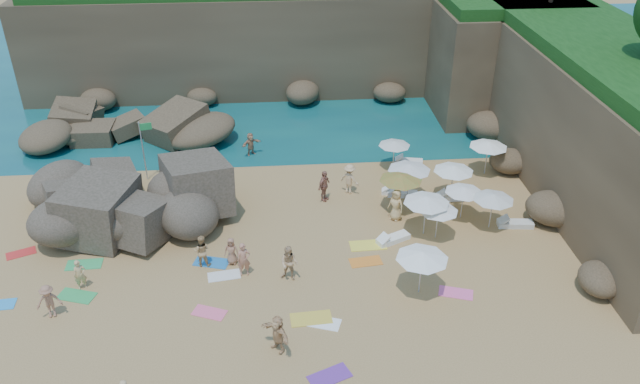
{
  "coord_description": "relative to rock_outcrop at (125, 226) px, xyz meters",
  "views": [
    {
      "loc": [
        -0.32,
        -26.27,
        19.29
      ],
      "look_at": [
        2.0,
        3.0,
        2.0
      ],
      "focal_mm": 35.0,
      "sensor_mm": 36.0,
      "label": 1
    }
  ],
  "objects": [
    {
      "name": "cliff_right",
      "position": [
        27.91,
        4.53,
        4.0
      ],
      "size": [
        8.0,
        30.0,
        8.0
      ],
      "primitive_type": "cube",
      "color": "brown",
      "rests_on": "ground"
    },
    {
      "name": "lounger_2",
      "position": [
        19.01,
        1.45,
        0.15
      ],
      "size": [
        1.92,
        0.65,
        0.3
      ],
      "primitive_type": "cube",
      "rotation": [
        0.0,
        0.0,
        0.0
      ],
      "color": "white",
      "rests_on": "ground"
    },
    {
      "name": "towel_9",
      "position": [
        16.91,
        -7.12,
        0.01
      ],
      "size": [
        1.78,
        1.26,
        0.03
      ],
      "primitive_type": "cube",
      "rotation": [
        0.0,
        0.0,
        -0.32
      ],
      "color": "pink",
      "rests_on": "ground"
    },
    {
      "name": "towel_6",
      "position": [
        10.4,
        -11.86,
        0.02
      ],
      "size": [
        1.93,
        1.47,
        0.03
      ],
      "primitive_type": "cube",
      "rotation": [
        0.0,
        0.0,
        0.4
      ],
      "color": "#6B2F99",
      "rests_on": "ground"
    },
    {
      "name": "towel_5",
      "position": [
        5.77,
        -4.9,
        0.01
      ],
      "size": [
        1.7,
        1.02,
        0.03
      ],
      "primitive_type": "cube",
      "rotation": [
        0.0,
        0.0,
        0.15
      ],
      "color": "silver",
      "rests_on": "ground"
    },
    {
      "name": "person_lie_2",
      "position": [
        6.15,
        -3.91,
        0.2
      ],
      "size": [
        0.93,
        1.57,
        0.4
      ],
      "primitive_type": "imported",
      "rotation": [
        0.0,
        0.0,
        -0.14
      ],
      "color": "#A36F51",
      "rests_on": "ground"
    },
    {
      "name": "parasol_11",
      "position": [
        15.15,
        -6.88,
        2.17
      ],
      "size": [
        2.5,
        2.5,
        2.36
      ],
      "color": "silver",
      "rests_on": "ground"
    },
    {
      "name": "flag_pole",
      "position": [
        0.56,
        5.38,
        2.52
      ],
      "size": [
        0.76,
        0.2,
        3.95
      ],
      "color": "silver",
      "rests_on": "ground"
    },
    {
      "name": "towel_13",
      "position": [
        10.35,
        -8.66,
        0.01
      ],
      "size": [
        1.83,
        1.33,
        0.03
      ],
      "primitive_type": "cube",
      "rotation": [
        0.0,
        0.0,
        -0.34
      ],
      "color": "white",
      "rests_on": "ground"
    },
    {
      "name": "parasol_7",
      "position": [
        16.47,
        -2.0,
        2.17
      ],
      "size": [
        2.49,
        2.49,
        2.36
      ],
      "color": "silver",
      "rests_on": "ground"
    },
    {
      "name": "rock_outcrop",
      "position": [
        0.0,
        0.0,
        0.0
      ],
      "size": [
        9.05,
        6.93,
        3.52
      ],
      "primitive_type": null,
      "rotation": [
        0.0,
        0.0,
        0.04
      ],
      "color": "brown",
      "rests_on": "ground"
    },
    {
      "name": "person_stand_1",
      "position": [
        4.67,
        -3.9,
        0.87
      ],
      "size": [
        0.92,
        0.76,
        1.75
      ],
      "primitive_type": "imported",
      "rotation": [
        0.0,
        0.0,
        3.02
      ],
      "color": "tan",
      "rests_on": "ground"
    },
    {
      "name": "towel_3",
      "position": [
        -1.14,
        -5.9,
        0.02
      ],
      "size": [
        1.94,
        1.38,
        0.03
      ],
      "primitive_type": "cube",
      "rotation": [
        0.0,
        0.0,
        -0.32
      ],
      "color": "green",
      "rests_on": "ground"
    },
    {
      "name": "towel_4",
      "position": [
        9.88,
        -8.36,
        0.02
      ],
      "size": [
        1.93,
        1.06,
        0.03
      ],
      "primitive_type": "cube",
      "rotation": [
        0.0,
        0.0,
        0.07
      ],
      "color": "gold",
      "rests_on": "ground"
    },
    {
      "name": "lounger_3",
      "position": [
        15.66,
        2.33,
        0.12
      ],
      "size": [
        1.61,
        0.82,
        0.24
      ],
      "primitive_type": "cube",
      "rotation": [
        0.0,
        0.0,
        -0.21
      ],
      "color": "white",
      "rests_on": "ground"
    },
    {
      "name": "towel_11",
      "position": [
        -1.38,
        -3.42,
        0.02
      ],
      "size": [
        1.81,
        0.96,
        0.03
      ],
      "primitive_type": "cube",
      "rotation": [
        0.0,
        0.0,
        0.04
      ],
      "color": "#32B260",
      "rests_on": "ground"
    },
    {
      "name": "parasol_8",
      "position": [
        20.25,
        -1.66,
        1.96
      ],
      "size": [
        2.26,
        2.26,
        2.13
      ],
      "color": "silver",
      "rests_on": "ground"
    },
    {
      "name": "cliff_back",
      "position": [
        10.91,
        21.53,
        4.0
      ],
      "size": [
        44.0,
        8.0,
        8.0
      ],
      "primitive_type": "cube",
      "color": "brown",
      "rests_on": "ground"
    },
    {
      "name": "person_stand_2",
      "position": [
        12.95,
        2.71,
        0.95
      ],
      "size": [
        1.28,
        1.15,
        1.9
      ],
      "primitive_type": "imported",
      "rotation": [
        0.0,
        0.0,
        2.49
      ],
      "color": "#DCB17D",
      "rests_on": "ground"
    },
    {
      "name": "person_lie_3",
      "position": [
        8.35,
        -10.17,
        0.24
      ],
      "size": [
        2.42,
        2.4,
        0.47
      ],
      "primitive_type": "imported",
      "rotation": [
        0.0,
        0.0,
        -0.88
      ],
      "color": "tan",
      "rests_on": "ground"
    },
    {
      "name": "towel_8",
      "position": [
        5.08,
        -3.75,
        0.02
      ],
      "size": [
        1.95,
        1.34,
        0.03
      ],
      "primitive_type": "cube",
      "rotation": [
        0.0,
        0.0,
        -0.28
      ],
      "color": "#2273B9",
      "rests_on": "ground"
    },
    {
      "name": "person_lie_4",
      "position": [
        6.8,
        -4.88,
        0.21
      ],
      "size": [
        0.89,
        1.86,
        0.43
      ],
      "primitive_type": "imported",
      "rotation": [
        0.0,
        0.0,
        0.13
      ],
      "color": "#B4765A",
      "rests_on": "ground"
    },
    {
      "name": "parasol_2",
      "position": [
        18.9,
        1.54,
        2.05
      ],
      "size": [
        2.36,
        2.36,
        2.23
      ],
      "color": "silver",
      "rests_on": "ground"
    },
    {
      "name": "cliff_corner",
      "position": [
        25.91,
        16.53,
        4.0
      ],
      "size": [
        10.0,
        12.0,
        8.0
      ],
      "primitive_type": "cube",
      "color": "brown",
      "rests_on": "ground"
    },
    {
      "name": "lounger_0",
      "position": [
        17.32,
        6.18,
        0.14
      ],
      "size": [
        1.92,
        0.97,
        0.29
      ],
      "primitive_type": "cube",
      "rotation": [
        0.0,
        0.0,
        -0.21
      ],
      "color": "white",
      "rests_on": "ground"
    },
    {
      "name": "lounger_1",
      "position": [
        16.1,
        2.06,
        0.14
      ],
      "size": [
        1.87,
        0.87,
        0.28
      ],
      "primitive_type": "cube",
      "rotation": [
        0.0,
        0.0,
        -0.16
      ],
      "color": "silver",
      "rests_on": "ground"
    },
    {
      "name": "parasol_6",
      "position": [
        15.58,
        0.54,
        2.15
      ],
      "size": [
        2.48,
        2.48,
        2.35
      ],
      "color": "silver",
      "rests_on": "ground"
    },
    {
      "name": "person_lie_5",
      "position": [
        9.02,
        -5.42,
        0.35
      ],
      "size": [
        1.49,
        2.06,
        0.7
      ],
      "primitive_type": "imported",
      "rotation": [
        0.0,
        0.0,
        -0.35
      ],
      "color": "tan",
      "rests_on": "ground"
    },
    {
      "name": "person_stand_0",
      "position": [
        -0.98,
        -5.29,
        0.79
      ],
      "size": [
        0.68,
        0.57,
        1.59
      ],
      "primitive_type": "imported",
      "rotation": [
        0.0,
        0.0,
        0.38
      ],
      "color": "tan",
      "rests_on": "ground"
    },
    {
      "name": "towel_12",
      "position": [
        13.28,
        -2.9,
        0.02
      ],
      "size": [
        1.96,
        1.03,
        0.03
      ],
      "primitive_type": "cube",
      "rotation": [
        0.0,
        0.0,
        0.04
      ],
      "color": "yellow",
      "rests_on": "ground"
    },
    {
      "name": "lounger_5",
      "position": [
        14.68,
        -2.6,
        0.15
      ],
      "size": [
        1.96,
        1.38,
        0.29
      ],
      "primitive_type": "cube",
      "rotation": [
        0.0,
        0.0,
        0.45
      ],
      "color": "white",
      "rests_on": "ground"
    },
    {
      "name": "towel_1",
      "position": [
        5.25,
        -7.6,
        0.01
      ],
      "size": [
        1.71,
        1.28,
        0.03
      ],
      "primitive_type": "cube",
      "rotation": [
        0.0,
        0.0,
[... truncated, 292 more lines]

